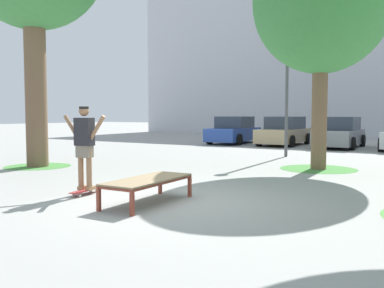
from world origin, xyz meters
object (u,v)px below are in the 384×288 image
object	(u,v)px
car_tan	(284,132)
car_grey	(340,133)
tree_mid_back	(322,2)
skateboard	(85,191)
light_post	(287,56)
skater	(85,142)
car_blue	(234,131)
skate_box	(148,181)

from	to	relation	value
car_tan	car_grey	distance (m)	2.88
tree_mid_back	car_tan	xyz separation A→B (m)	(-4.35, 8.90, -4.17)
skateboard	car_grey	xyz separation A→B (m)	(1.35, 15.30, 0.61)
car_grey	light_post	world-z (taller)	light_post
skater	car_blue	distance (m)	15.94
skater	car_tan	distance (m)	15.56
tree_mid_back	skater	bearing A→B (deg)	-113.31
skate_box	skater	bearing A→B (deg)	179.59
skater	tree_mid_back	size ratio (longest dim) A/B	0.24
skate_box	car_tan	size ratio (longest dim) A/B	0.46
skater	light_post	distance (m)	10.05
car_tan	car_grey	world-z (taller)	same
skate_box	car_blue	bearing A→B (deg)	111.44
skateboard	tree_mid_back	xyz separation A→B (m)	(2.83, 6.58, 4.79)
car_tan	light_post	size ratio (longest dim) A/B	0.72
skate_box	car_tan	world-z (taller)	car_tan
skateboard	car_blue	world-z (taller)	car_blue
tree_mid_back	car_blue	world-z (taller)	tree_mid_back
tree_mid_back	car_grey	distance (m)	9.78
skateboard	tree_mid_back	size ratio (longest dim) A/B	0.12
tree_mid_back	car_grey	xyz separation A→B (m)	(-1.48, 8.73, -4.17)
car_blue	skater	bearing A→B (deg)	-73.98
car_blue	light_post	world-z (taller)	light_post
skater	light_post	size ratio (longest dim) A/B	0.29
tree_mid_back	car_tan	bearing A→B (deg)	116.06
skate_box	car_blue	size ratio (longest dim) A/B	0.45
tree_mid_back	car_grey	world-z (taller)	tree_mid_back
tree_mid_back	car_grey	bearing A→B (deg)	99.61
tree_mid_back	car_blue	xyz separation A→B (m)	(-7.23, 8.74, -4.17)
skate_box	car_grey	size ratio (longest dim) A/B	0.46
skater	tree_mid_back	bearing A→B (deg)	66.69
skateboard	tree_mid_back	bearing A→B (deg)	66.70
skateboard	skate_box	bearing A→B (deg)	-0.35
skate_box	tree_mid_back	xyz separation A→B (m)	(1.21, 6.59, 4.45)
skater	car_grey	size ratio (longest dim) A/B	0.40
skate_box	car_blue	world-z (taller)	car_blue
skateboard	tree_mid_back	world-z (taller)	tree_mid_back
light_post	tree_mid_back	bearing A→B (deg)	-55.27
skater	tree_mid_back	world-z (taller)	tree_mid_back
tree_mid_back	light_post	distance (m)	3.87
car_tan	car_grey	bearing A→B (deg)	-3.49
car_blue	skateboard	bearing A→B (deg)	-73.98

